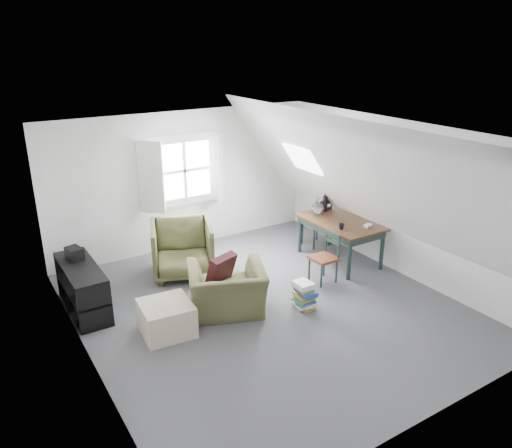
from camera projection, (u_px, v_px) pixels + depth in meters
floor at (267, 307)px, 7.23m from camera, size 5.50×5.50×0.00m
ceiling at (269, 136)px, 6.35m from camera, size 5.50×5.50×0.00m
wall_back at (184, 181)px, 8.97m from camera, size 5.00×0.00×5.00m
wall_front at (431, 317)px, 4.61m from camera, size 5.00×0.00×5.00m
wall_left at (81, 270)px, 5.55m from camera, size 0.00×5.50×5.50m
wall_right at (397, 198)px, 8.04m from camera, size 0.00×5.50×5.50m
slope_left at (158, 210)px, 5.84m from camera, size 3.19×5.50×4.48m
slope_right at (356, 174)px, 7.38m from camera, size 3.19×5.50×4.48m
dormer_window at (185, 171)px, 8.84m from camera, size 1.71×0.35×1.30m
skylight at (302, 159)px, 8.42m from camera, size 0.35×0.75×0.47m
armchair_near at (227, 311)px, 7.14m from camera, size 1.32×1.25×0.68m
armchair_far at (184, 274)px, 8.27m from camera, size 1.25×1.26×0.90m
throw_pillow at (221, 269)px, 7.04m from camera, size 0.50×0.39×0.46m
ottoman at (167, 318)px, 6.55m from camera, size 0.70×0.70×0.43m
dining_table at (340, 226)px, 8.55m from camera, size 0.88×1.47×0.73m
demijohn at (318, 208)px, 8.75m from camera, size 0.22×0.22×0.31m
vase_twigs at (325, 203)px, 8.95m from camera, size 0.09×0.10×0.70m
cup at (341, 229)px, 8.15m from camera, size 0.10×0.10×0.09m
paper_box at (368, 225)px, 8.25m from camera, size 0.14×0.11×0.04m
dining_chair_far at (317, 221)px, 9.23m from camera, size 0.44×0.44×0.93m
dining_chair_near at (325, 257)px, 7.88m from camera, size 0.38×0.38×0.81m
media_shelf at (84, 291)px, 7.04m from camera, size 0.45×1.34×0.69m
electronics_box at (74, 254)px, 7.12m from camera, size 0.23×0.29×0.20m
magazine_stack at (304, 295)px, 7.16m from camera, size 0.30×0.36×0.40m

